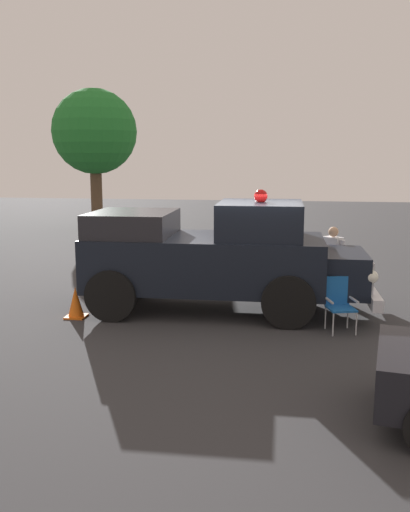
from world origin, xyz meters
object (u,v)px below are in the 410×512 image
Objects in this scene: traffic_cone at (76,303)px; lawn_chair_by_car at (339,300)px; vintage_fire_truck at (216,256)px; spectator_standing at (332,257)px; oak_tree_left at (94,132)px.

lawn_chair_by_car is at bearing 179.21° from traffic_cone.
vintage_fire_truck reaches higher than spectator_standing.
spectator_standing is at bearing 130.61° from oak_tree_left.
vintage_fire_truck is 5.86× the size of lawn_chair_by_car.
spectator_standing is 15.06m from oak_tree_left.
lawn_chair_by_car is 17.00m from oak_tree_left.
lawn_chair_by_car is (-2.47, 1.00, -0.61)m from vintage_fire_truck.
vintage_fire_truck is at bearing -161.56° from traffic_cone.
vintage_fire_truck reaches higher than lawn_chair_by_car.
oak_tree_left is (7.05, -12.59, 3.09)m from vintage_fire_truck.
oak_tree_left reaches higher than lawn_chair_by_car.
oak_tree_left is at bearing -49.39° from spectator_standing.
lawn_chair_by_car is 0.61× the size of spectator_standing.
spectator_standing is 5.82m from traffic_cone.
lawn_chair_by_car is 1.61× the size of traffic_cone.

